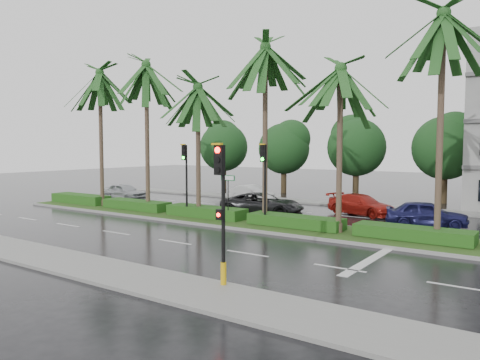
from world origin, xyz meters
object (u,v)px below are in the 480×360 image
Objects in this scene: car_white at (252,194)px; car_blue at (426,214)px; signal_near at (221,208)px; car_silver at (124,192)px; car_red at (361,205)px; street_sign at (228,186)px; car_darkgrey at (263,204)px; signal_median_left at (185,169)px.

car_blue is at bearing -93.07° from car_white.
signal_near reaches higher than car_blue.
car_silver is 0.89× the size of car_red.
signal_near is 1.08× the size of car_silver.
street_sign is 3.95m from car_darkgrey.
signal_median_left reaches higher than street_sign.
signal_median_left is 1.03× the size of car_blue.
car_darkgrey is 6.31m from car_red.
street_sign is 0.57× the size of car_red.
street_sign is 10.47m from car_white.
car_silver is 10.36m from car_white.
car_blue is (2.49, 15.08, -1.78)m from signal_near.
street_sign is at bearing -107.07° from car_silver.
car_white is 7.22m from car_darkgrey.
signal_near is 17.63m from car_red.
car_white is 0.76× the size of car_darkgrey.
street_sign is at bearing -140.90° from car_white.
street_sign is 0.64× the size of car_silver.
signal_near is 1.00× the size of signal_median_left.
car_red is (9.49, -1.79, 0.00)m from car_white.
car_white is at bearing 25.61° from car_darkgrey.
signal_near is at bearing -158.03° from car_red.
car_darkgrey reaches higher than car_blue.
signal_median_left is 11.80m from car_silver.
signal_near is 25.15m from car_silver.
signal_near is 22.46m from car_white.
car_blue is (9.49, 1.52, -0.00)m from car_darkgrey.
street_sign is 0.65× the size of car_white.
signal_median_left is at bearing 149.45° from car_red.
street_sign reaches higher than car_white.
car_blue is (9.49, 5.21, -1.41)m from street_sign.
car_silver is 0.78× the size of car_darkgrey.
car_silver reaches higher than car_white.
car_white is 9.65m from car_red.
car_silver is at bearing 76.74° from car_blue.
car_white is (-11.50, 19.21, -1.85)m from signal_near.
street_sign is at bearing 103.55° from car_blue.
car_silver is at bearing 162.02° from street_sign.
car_blue reaches higher than car_silver.
car_white is 0.88× the size of car_red.
street_sign is 0.50× the size of car_darkgrey.
car_silver reaches higher than car_red.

